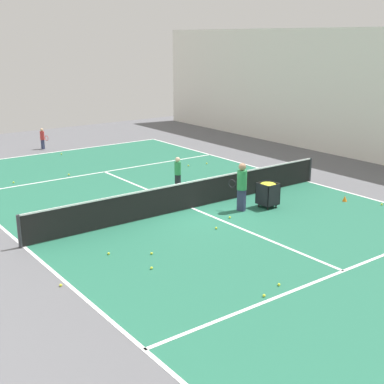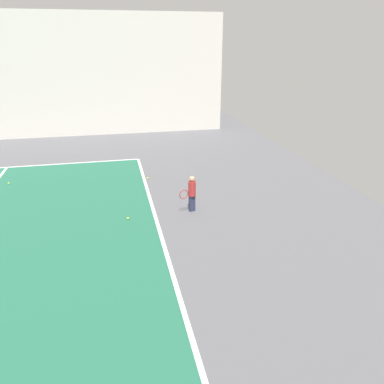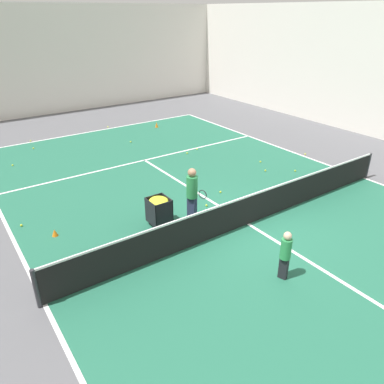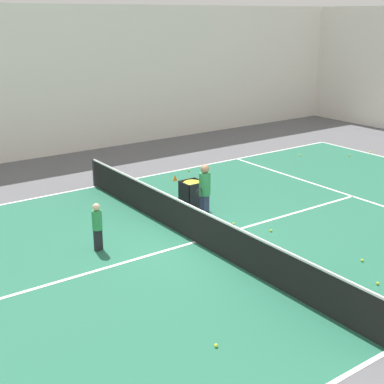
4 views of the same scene
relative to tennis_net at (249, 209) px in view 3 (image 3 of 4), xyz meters
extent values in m
plane|color=#5B5B60|center=(0.00, 0.00, -0.50)|extent=(37.18, 37.18, 0.00)
cube|color=#23664C|center=(0.00, 0.00, -0.50)|extent=(11.78, 23.25, 0.00)
cube|color=white|center=(0.00, 11.62, -0.50)|extent=(11.78, 0.10, 0.00)
cube|color=white|center=(-5.89, 0.00, -0.50)|extent=(0.10, 23.25, 0.00)
cube|color=white|center=(5.89, 0.00, -0.50)|extent=(0.10, 23.25, 0.00)
cube|color=white|center=(0.00, 6.39, -0.50)|extent=(11.78, 0.10, 0.00)
cube|color=white|center=(0.00, 0.00, -0.50)|extent=(0.10, 12.79, 0.00)
cube|color=silver|center=(0.00, 16.66, 2.54)|extent=(21.71, 0.15, 6.10)
cylinder|color=#2D2D33|center=(-5.99, 0.00, -0.02)|extent=(0.10, 0.10, 0.97)
cylinder|color=#2D2D33|center=(5.99, 0.00, -0.02)|extent=(0.10, 0.10, 0.97)
cube|color=black|center=(0.00, 0.00, -0.03)|extent=(11.88, 0.03, 0.90)
cube|color=white|center=(0.00, 0.00, 0.44)|extent=(11.88, 0.04, 0.05)
cube|color=#2D3351|center=(-1.19, 1.20, -0.13)|extent=(0.24, 0.30, 0.75)
cylinder|color=#2D8C4C|center=(-1.19, 1.20, 0.57)|extent=(0.42, 0.42, 0.66)
sphere|color=#A87A5B|center=(-1.19, 1.20, 1.03)|extent=(0.25, 0.25, 0.25)
torus|color=black|center=(-1.03, 0.89, 0.41)|extent=(0.11, 0.28, 0.28)
cube|color=black|center=(-1.02, -2.29, -0.22)|extent=(0.18, 0.23, 0.57)
cylinder|color=#2D8C4C|center=(-1.02, -2.29, 0.32)|extent=(0.32, 0.32, 0.50)
sphere|color=beige|center=(-1.02, -2.29, 0.66)|extent=(0.19, 0.19, 0.19)
cube|color=black|center=(-2.18, 1.45, -0.38)|extent=(0.59, 0.62, 0.02)
cube|color=black|center=(-2.18, 1.15, -0.01)|extent=(0.59, 0.02, 0.74)
cube|color=black|center=(-2.18, 1.75, -0.01)|extent=(0.59, 0.02, 0.74)
cube|color=black|center=(-2.46, 1.45, -0.01)|extent=(0.02, 0.62, 0.74)
cube|color=black|center=(-1.89, 1.45, -0.01)|extent=(0.02, 0.62, 0.74)
ellipsoid|color=yellow|center=(-2.18, 1.45, 0.30)|extent=(0.55, 0.58, 0.16)
cylinder|color=black|center=(-2.38, 1.24, -0.44)|extent=(0.05, 0.05, 0.13)
cylinder|color=black|center=(-1.97, 1.24, -0.44)|extent=(0.05, 0.05, 0.13)
cylinder|color=black|center=(-2.38, 1.67, -0.44)|extent=(0.05, 0.05, 0.13)
cylinder|color=black|center=(-1.97, 1.67, -0.44)|extent=(0.05, 0.05, 0.13)
cone|color=orange|center=(2.90, 10.39, -0.36)|extent=(0.17, 0.17, 0.28)
cone|color=orange|center=(-4.87, 2.63, -0.40)|extent=(0.17, 0.17, 0.20)
sphere|color=yellow|center=(4.25, 1.92, -0.47)|extent=(0.07, 0.07, 0.07)
sphere|color=yellow|center=(-3.02, 0.14, -0.47)|extent=(0.07, 0.07, 0.07)
sphere|color=yellow|center=(3.31, 2.60, -0.47)|extent=(0.07, 0.07, 0.07)
sphere|color=yellow|center=(-0.34, 1.59, -0.47)|extent=(0.07, 0.07, 0.07)
sphere|color=yellow|center=(-3.31, 11.76, -0.47)|extent=(0.07, 0.07, 0.07)
sphere|color=yellow|center=(0.65, 2.11, -0.47)|extent=(0.07, 0.07, 0.07)
sphere|color=yellow|center=(-5.53, 3.71, -0.47)|extent=(0.07, 0.07, 0.07)
sphere|color=yellow|center=(0.72, 11.86, -0.47)|extent=(0.07, 0.07, 0.07)
sphere|color=yellow|center=(1.91, 6.01, -0.47)|extent=(0.07, 0.07, 0.07)
sphere|color=yellow|center=(2.58, 6.20, -0.47)|extent=(0.07, 0.07, 0.07)
sphere|color=yellow|center=(-4.71, 8.89, -0.47)|extent=(0.07, 0.07, 0.07)
sphere|color=yellow|center=(0.58, 8.86, -0.47)|extent=(0.07, 0.07, 0.07)
sphere|color=yellow|center=(3.82, 3.40, -0.47)|extent=(0.07, 0.07, 0.07)
sphere|color=yellow|center=(-3.48, 10.57, -0.47)|extent=(0.07, 0.07, 0.07)
sphere|color=yellow|center=(6.07, 2.95, -0.47)|extent=(0.07, 0.07, 0.07)
camera|label=1|loc=(10.45, 14.03, 5.19)|focal=50.00mm
camera|label=2|loc=(-9.62, -10.56, 4.18)|focal=35.00mm
camera|label=3|loc=(-6.82, -6.86, 5.19)|focal=35.00mm
camera|label=4|loc=(10.45, -7.58, 5.19)|focal=50.00mm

